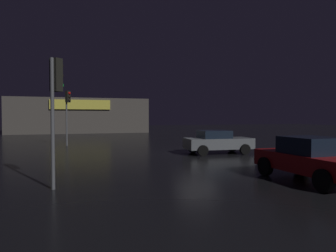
{
  "coord_description": "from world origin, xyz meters",
  "views": [
    {
      "loc": [
        -7.5,
        -17.14,
        2.28
      ],
      "look_at": [
        0.75,
        7.97,
        1.46
      ],
      "focal_mm": 32.49,
      "sensor_mm": 36.0,
      "label": 1
    }
  ],
  "objects": [
    {
      "name": "car_far",
      "position": [
        0.64,
        -8.56,
        0.79
      ],
      "size": [
        2.01,
        4.28,
        1.56
      ],
      "color": "#A51414",
      "rests_on": "ground"
    },
    {
      "name": "store_building",
      "position": [
        -5.96,
        28.39,
        2.41
      ],
      "size": [
        18.71,
        7.35,
        4.82
      ],
      "color": "#4C4742",
      "rests_on": "ground"
    },
    {
      "name": "traffic_signal_opposite",
      "position": [
        -7.87,
        -6.96,
        3.08
      ],
      "size": [
        0.43,
        0.41,
        4.11
      ],
      "color": "#595B60",
      "rests_on": "ground"
    },
    {
      "name": "car_near",
      "position": [
        1.21,
        -0.39,
        0.74
      ],
      "size": [
        4.18,
        2.17,
        1.44
      ],
      "color": "slate",
      "rests_on": "ground"
    },
    {
      "name": "ground_plane",
      "position": [
        0.0,
        0.0,
        0.0
      ],
      "size": [
        120.0,
        120.0,
        0.0
      ],
      "primitive_type": "plane",
      "color": "black"
    },
    {
      "name": "traffic_signal_cross_left",
      "position": [
        -7.55,
        7.77,
        3.15
      ],
      "size": [
        0.42,
        0.42,
        4.28
      ],
      "color": "#595B60",
      "rests_on": "ground"
    }
  ]
}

